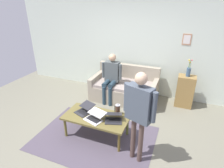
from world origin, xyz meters
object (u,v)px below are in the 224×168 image
(couch, at_px, (125,88))
(laptop_center, at_px, (114,118))
(flower_vase, at_px, (189,71))
(person_standing, at_px, (139,108))
(side_shelf, at_px, (185,91))
(laptop_left, at_px, (84,110))
(french_press, at_px, (118,109))
(person_seated, at_px, (111,75))
(coffee_table, at_px, (96,118))
(laptop_right, at_px, (94,117))

(couch, relative_size, laptop_center, 4.42)
(flower_vase, bearing_deg, person_standing, 72.95)
(laptop_center, relative_size, person_standing, 0.24)
(couch, relative_size, side_shelf, 2.11)
(couch, height_order, laptop_center, couch)
(laptop_left, xyz_separation_m, side_shelf, (-1.86, -1.84, -0.10))
(french_press, distance_m, person_seated, 1.40)
(laptop_left, distance_m, french_press, 0.68)
(couch, xyz_separation_m, flower_vase, (-1.54, -0.20, 0.66))
(laptop_left, xyz_separation_m, laptop_center, (-0.65, 0.05, -0.00))
(side_shelf, bearing_deg, french_press, 54.05)
(person_standing, distance_m, person_seated, 2.14)
(laptop_center, bearing_deg, laptop_left, -4.36)
(coffee_table, height_order, side_shelf, side_shelf)
(person_seated, bearing_deg, laptop_center, 113.53)
(laptop_center, xyz_separation_m, side_shelf, (-1.20, -1.89, -0.09))
(coffee_table, distance_m, person_standing, 1.13)
(flower_vase, xyz_separation_m, person_standing, (0.67, 2.19, 0.07))
(coffee_table, height_order, flower_vase, flower_vase)
(laptop_center, bearing_deg, laptop_right, 16.21)
(coffee_table, xyz_separation_m, side_shelf, (-1.57, -1.89, -0.00))
(french_press, distance_m, person_standing, 0.88)
(person_seated, bearing_deg, couch, -143.36)
(person_standing, bearing_deg, coffee_table, -18.44)
(french_press, relative_size, flower_vase, 0.55)
(laptop_left, distance_m, side_shelf, 2.62)
(couch, bearing_deg, side_shelf, -172.69)
(coffee_table, height_order, laptop_center, laptop_center)
(laptop_right, height_order, french_press, french_press)
(couch, bearing_deg, laptop_right, 89.54)
(flower_vase, relative_size, person_standing, 0.27)
(laptop_center, xyz_separation_m, french_press, (0.00, -0.23, 0.06))
(flower_vase, distance_m, person_standing, 2.29)
(couch, relative_size, coffee_table, 1.36)
(laptop_left, distance_m, person_seated, 1.43)
(french_press, height_order, person_seated, person_seated)
(laptop_center, relative_size, person_seated, 0.31)
(laptop_center, bearing_deg, person_standing, 150.76)
(laptop_right, bearing_deg, person_seated, -79.48)
(coffee_table, relative_size, french_press, 5.31)
(laptop_center, relative_size, side_shelf, 0.48)
(couch, xyz_separation_m, side_shelf, (-1.54, -0.20, 0.11))
(french_press, xyz_separation_m, flower_vase, (-1.20, -1.66, 0.40))
(side_shelf, bearing_deg, laptop_left, 44.79)
(couch, relative_size, person_seated, 1.35)
(laptop_left, height_order, person_standing, person_standing)
(coffee_table, relative_size, person_standing, 0.79)
(coffee_table, xyz_separation_m, laptop_left, (0.29, -0.05, 0.09))
(couch, xyz_separation_m, coffee_table, (0.03, 1.69, 0.11))
(laptop_left, bearing_deg, coffee_table, 170.44)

